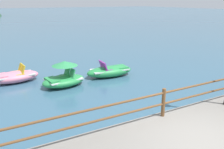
{
  "coord_description": "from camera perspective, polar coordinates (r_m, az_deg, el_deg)",
  "views": [
    {
      "loc": [
        -5.01,
        -4.01,
        4.04
      ],
      "look_at": [
        0.03,
        5.0,
        0.9
      ],
      "focal_mm": 39.35,
      "sensor_mm": 36.0,
      "label": 1
    }
  ],
  "objects": [
    {
      "name": "ground_plane",
      "position": [
        44.48,
        -23.02,
        10.38
      ],
      "size": [
        200.0,
        200.0,
        0.0
      ],
      "primitive_type": "plane",
      "color": "#38607A"
    },
    {
      "name": "dock_railing",
      "position": [
        8.09,
        11.89,
        -5.66
      ],
      "size": [
        23.92,
        0.12,
        0.95
      ],
      "color": "brown",
      "rests_on": "promenade_dock"
    },
    {
      "name": "pedal_boat_0",
      "position": [
        12.15,
        -11.17,
        -0.73
      ],
      "size": [
        2.27,
        1.55,
        1.24
      ],
      "color": "green",
      "rests_on": "ground"
    },
    {
      "name": "pedal_boat_1",
      "position": [
        13.47,
        -0.53,
        0.81
      ],
      "size": [
        2.68,
        1.32,
        0.9
      ],
      "color": "green",
      "rests_on": "ground"
    },
    {
      "name": "pedal_boat_3",
      "position": [
        13.47,
        -21.62,
        -0.45
      ],
      "size": [
        2.43,
        1.35,
        0.88
      ],
      "color": "pink",
      "rests_on": "ground"
    }
  ]
}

